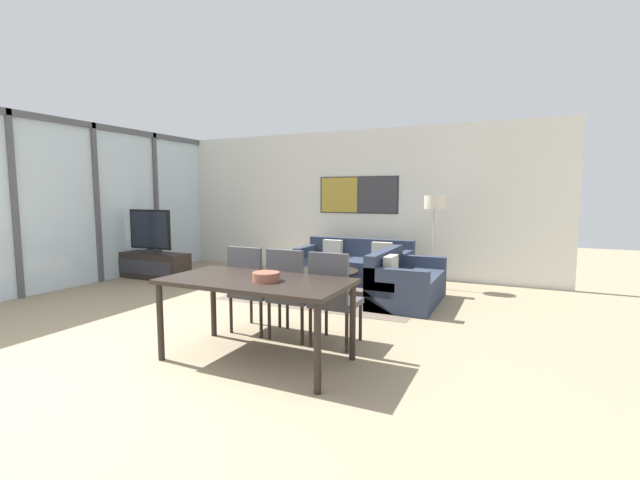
# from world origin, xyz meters

# --- Properties ---
(ground_plane) EXTENTS (24.00, 24.00, 0.00)m
(ground_plane) POSITION_xyz_m (0.00, 0.00, 0.00)
(ground_plane) COLOR #9E896B
(wall_back) EXTENTS (8.18, 0.09, 2.80)m
(wall_back) POSITION_xyz_m (0.01, 5.46, 1.40)
(wall_back) COLOR silver
(wall_back) RESTS_ON ground_plane
(window_wall_left) EXTENTS (0.07, 5.46, 2.80)m
(window_wall_left) POSITION_xyz_m (-3.59, 2.73, 1.53)
(window_wall_left) COLOR silver
(window_wall_left) RESTS_ON ground_plane
(area_rug) EXTENTS (2.89, 1.76, 0.01)m
(area_rug) POSITION_xyz_m (0.58, 3.45, 0.00)
(area_rug) COLOR #706051
(area_rug) RESTS_ON ground_plane
(tv_console) EXTENTS (1.54, 0.47, 0.48)m
(tv_console) POSITION_xyz_m (-2.99, 3.37, 0.24)
(tv_console) COLOR black
(tv_console) RESTS_ON ground_plane
(television) EXTENTS (0.97, 0.20, 0.80)m
(television) POSITION_xyz_m (-2.99, 3.37, 0.87)
(television) COLOR #2D2D33
(television) RESTS_ON tv_console
(sofa_main) EXTENTS (2.00, 0.86, 0.75)m
(sofa_main) POSITION_xyz_m (0.58, 4.69, 0.27)
(sofa_main) COLOR #2D384C
(sofa_main) RESTS_ON ground_plane
(sofa_side) EXTENTS (0.86, 1.46, 0.75)m
(sofa_side) POSITION_xyz_m (1.73, 3.56, 0.26)
(sofa_side) COLOR #2D384C
(sofa_side) RESTS_ON ground_plane
(coffee_table) EXTENTS (0.97, 0.97, 0.40)m
(coffee_table) POSITION_xyz_m (0.58, 3.45, 0.30)
(coffee_table) COLOR black
(coffee_table) RESTS_ON ground_plane
(dining_table) EXTENTS (1.76, 0.89, 0.78)m
(dining_table) POSITION_xyz_m (1.02, 0.83, 0.70)
(dining_table) COLOR black
(dining_table) RESTS_ON ground_plane
(dining_chair_left) EXTENTS (0.46, 0.46, 0.99)m
(dining_chair_left) POSITION_xyz_m (0.51, 1.49, 0.54)
(dining_chair_left) COLOR #4C4C51
(dining_chair_left) RESTS_ON ground_plane
(dining_chair_centre) EXTENTS (0.46, 0.46, 0.99)m
(dining_chair_centre) POSITION_xyz_m (1.02, 1.49, 0.54)
(dining_chair_centre) COLOR #4C4C51
(dining_chair_centre) RESTS_ON ground_plane
(dining_chair_right) EXTENTS (0.46, 0.46, 0.99)m
(dining_chair_right) POSITION_xyz_m (1.53, 1.47, 0.54)
(dining_chair_right) COLOR #4C4C51
(dining_chair_right) RESTS_ON ground_plane
(fruit_bowl) EXTENTS (0.25, 0.25, 0.08)m
(fruit_bowl) POSITION_xyz_m (1.15, 0.80, 0.82)
(fruit_bowl) COLOR #995642
(fruit_bowl) RESTS_ON dining_table
(floor_lamp) EXTENTS (0.33, 0.33, 1.54)m
(floor_lamp) POSITION_xyz_m (1.95, 4.70, 1.30)
(floor_lamp) COLOR #2D2D33
(floor_lamp) RESTS_ON ground_plane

